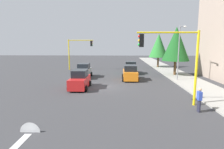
% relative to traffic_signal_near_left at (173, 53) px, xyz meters
% --- Properties ---
extents(ground_plane, '(120.00, 120.00, 0.00)m').
position_rel_traffic_signal_near_left_xyz_m(ground_plane, '(-6.00, -5.69, -4.00)').
color(ground_plane, '#353538').
extents(sidewalk_kerb, '(80.00, 4.00, 0.15)m').
position_rel_traffic_signal_near_left_xyz_m(sidewalk_kerb, '(-11.00, 4.81, -3.93)').
color(sidewalk_kerb, gray).
rests_on(sidewalk_kerb, ground).
extents(lane_arrow_near, '(2.40, 1.10, 1.10)m').
position_rel_traffic_signal_near_left_xyz_m(lane_arrow_near, '(5.51, -8.69, -3.99)').
color(lane_arrow_near, silver).
rests_on(lane_arrow_near, ground).
extents(traffic_signal_near_left, '(0.36, 4.59, 5.65)m').
position_rel_traffic_signal_near_left_xyz_m(traffic_signal_near_left, '(0.00, 0.00, 0.00)').
color(traffic_signal_near_left, yellow).
rests_on(traffic_signal_near_left, ground).
extents(traffic_signal_far_right, '(0.36, 4.59, 5.53)m').
position_rel_traffic_signal_near_left_xyz_m(traffic_signal_far_right, '(-20.00, -11.37, -0.08)').
color(traffic_signal_far_right, yellow).
rests_on(traffic_signal_far_right, ground).
extents(street_lamp_curbside, '(2.15, 0.28, 7.00)m').
position_rel_traffic_signal_near_left_xyz_m(street_lamp_curbside, '(-9.61, 3.51, 0.35)').
color(street_lamp_curbside, slate).
rests_on(street_lamp_curbside, ground).
extents(tree_roadside_far, '(3.71, 3.71, 6.76)m').
position_rel_traffic_signal_near_left_xyz_m(tree_roadside_far, '(-24.00, 3.81, 0.43)').
color(tree_roadside_far, brown).
rests_on(tree_roadside_far, ground).
extents(tree_roadside_mid, '(3.95, 3.95, 7.20)m').
position_rel_traffic_signal_near_left_xyz_m(tree_roadside_mid, '(-14.00, 4.31, 0.72)').
color(tree_roadside_mid, brown).
rests_on(tree_roadside_mid, ground).
extents(car_orange, '(4.14, 2.10, 1.98)m').
position_rel_traffic_signal_near_left_xyz_m(car_orange, '(-10.36, -2.55, -3.10)').
color(car_orange, orange).
rests_on(car_orange, ground).
extents(car_green, '(3.98, 2.11, 1.98)m').
position_rel_traffic_signal_near_left_xyz_m(car_green, '(-15.85, -2.19, -3.10)').
color(car_green, '#1E7238').
rests_on(car_green, ground).
extents(car_red, '(4.13, 2.00, 1.98)m').
position_rel_traffic_signal_near_left_xyz_m(car_red, '(-5.28, -8.15, -3.10)').
color(car_red, red).
rests_on(car_red, ground).
extents(car_silver, '(4.14, 2.00, 1.98)m').
position_rel_traffic_signal_near_left_xyz_m(car_silver, '(-11.99, -9.01, -3.10)').
color(car_silver, '#B2B5BA').
rests_on(car_silver, ground).
extents(pedestrian_crossing, '(0.40, 0.24, 1.70)m').
position_rel_traffic_signal_near_left_xyz_m(pedestrian_crossing, '(1.49, 1.56, -3.09)').
color(pedestrian_crossing, '#262638').
rests_on(pedestrian_crossing, ground).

